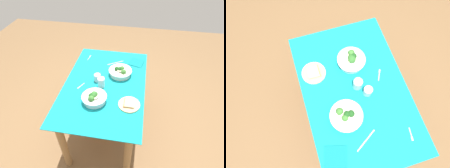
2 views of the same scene
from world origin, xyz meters
The scene contains 11 objects.
ground_plane centered at (0.00, 0.00, 0.00)m, with size 6.00×6.00×0.00m, color brown.
dining_table centered at (0.00, 0.00, 0.61)m, with size 1.25×0.81×0.74m.
broccoli_bowl_far centered at (-0.17, 0.13, 0.78)m, with size 0.24×0.24×0.10m.
broccoli_bowl_near centered at (0.25, -0.05, 0.79)m, with size 0.23×0.23×0.10m.
bread_side_plate centered at (0.25, 0.27, 0.75)m, with size 0.19×0.19×0.03m.
water_glass_center centered at (0.04, -0.03, 0.79)m, with size 0.07×0.07×0.10m, color silver.
water_glass_side centered at (-0.04, -0.08, 0.78)m, with size 0.07×0.07×0.08m, color silver.
fork_by_far_bowl centered at (0.08, -0.23, 0.75)m, with size 0.09×0.05×0.00m.
fork_by_near_bowl centered at (-0.43, -0.28, 0.75)m, with size 0.10×0.02×0.00m.
table_knife_left centered at (-0.38, 0.05, 0.75)m, with size 0.20×0.01×0.00m, color #B7B7BC.
napkin_folded_upper centered at (-0.42, 0.29, 0.75)m, with size 0.16×0.16×0.01m, color #0F777D.
Camera 2 is at (-0.45, 0.28, 2.23)m, focal length 32.09 mm.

